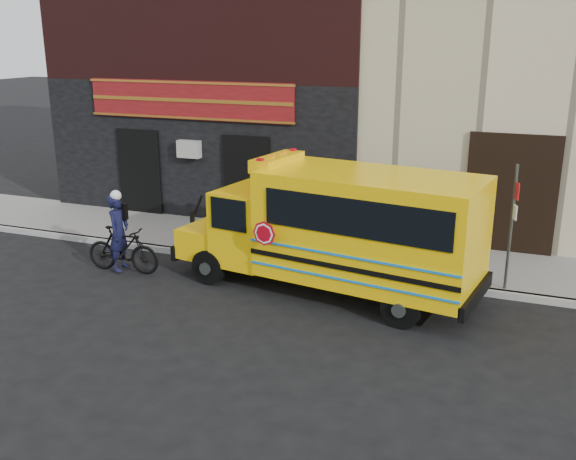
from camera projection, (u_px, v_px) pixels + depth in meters
The scene contains 8 objects.
ground at pixel (283, 316), 12.98m from camera, with size 120.00×120.00×0.00m, color black.
curb at pixel (322, 270), 15.28m from camera, with size 40.00×0.20×0.15m, color #A0A09A.
sidewalk at pixel (340, 251), 16.62m from camera, with size 40.00×3.00×0.15m, color gray.
building at pixel (399, 13), 20.55m from camera, with size 20.00×10.70×12.00m.
school_bus at pixel (341, 227), 13.70m from camera, with size 7.15×3.16×2.92m.
sign_pole at pixel (512, 225), 13.56m from camera, with size 0.13×0.24×2.90m.
bicycle at pixel (123, 250), 15.24m from camera, with size 0.53×1.87×1.12m, color black.
cyclist at pixel (119, 235), 15.18m from camera, with size 0.67×0.44×1.84m, color black.
Camera 1 is at (4.35, -11.08, 5.46)m, focal length 40.00 mm.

